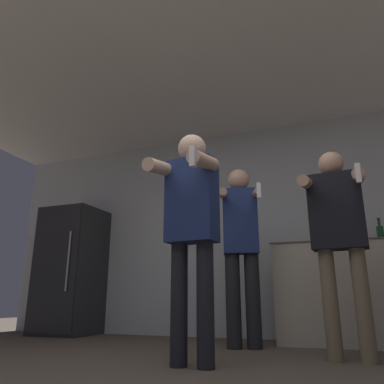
% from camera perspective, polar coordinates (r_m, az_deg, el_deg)
% --- Properties ---
extents(wall_back, '(7.00, 0.06, 2.55)m').
position_cam_1_polar(wall_back, '(4.68, 9.05, -5.48)').
color(wall_back, '#B2B7BC').
rests_on(wall_back, ground_plane).
extents(ceiling_slab, '(7.00, 3.32, 0.05)m').
position_cam_1_polar(ceiling_slab, '(3.87, 3.55, 17.69)').
color(ceiling_slab, silver).
rests_on(ceiling_slab, wall_back).
extents(refrigerator, '(0.72, 0.70, 1.61)m').
position_cam_1_polar(refrigerator, '(5.29, -18.01, -11.24)').
color(refrigerator, '#262628').
rests_on(refrigerator, ground_plane).
extents(counter, '(1.40, 0.68, 0.98)m').
position_cam_1_polar(counter, '(4.16, 22.68, -14.01)').
color(counter, '#BCB29E').
rests_on(counter, ground_plane).
extents(bottle_amber_bourbon, '(0.07, 0.07, 0.25)m').
position_cam_1_polar(bottle_amber_bourbon, '(4.23, 26.77, -5.57)').
color(bottle_amber_bourbon, '#194723').
rests_on(bottle_amber_bourbon, counter).
extents(bottle_brown_liquor, '(0.08, 0.08, 0.28)m').
position_cam_1_polar(bottle_brown_liquor, '(4.22, 23.97, -5.68)').
color(bottle_brown_liquor, maroon).
rests_on(bottle_brown_liquor, counter).
extents(bottle_short_whiskey, '(0.08, 0.08, 0.26)m').
position_cam_1_polar(bottle_short_whiskey, '(4.21, 21.13, -6.07)').
color(bottle_short_whiskey, '#194723').
rests_on(bottle_short_whiskey, counter).
extents(person_woman_foreground, '(0.46, 0.50, 1.63)m').
position_cam_1_polar(person_woman_foreground, '(2.67, -0.13, -3.94)').
color(person_woman_foreground, black).
rests_on(person_woman_foreground, ground_plane).
extents(person_man_side, '(0.50, 0.46, 1.58)m').
position_cam_1_polar(person_man_side, '(3.10, 21.34, -4.87)').
color(person_man_side, '#75664C').
rests_on(person_man_side, ground_plane).
extents(person_spectator_back, '(0.48, 0.57, 1.70)m').
position_cam_1_polar(person_spectator_back, '(3.67, 7.46, -7.69)').
color(person_spectator_back, black).
rests_on(person_spectator_back, ground_plane).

